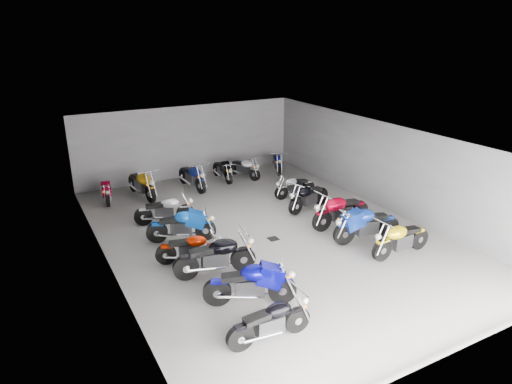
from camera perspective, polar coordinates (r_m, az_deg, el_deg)
ground at (r=15.15m, az=1.22°, el=-5.15°), size 14.00×14.00×0.00m
wall_back at (r=20.66m, az=-8.47°, el=6.23°), size 10.00×0.10×3.20m
wall_left at (r=12.96m, az=-18.32°, el=-2.97°), size 0.10×14.00×3.20m
wall_right at (r=17.46m, az=15.69°, el=3.15°), size 0.10×14.00×3.20m
ceiling at (r=14.09m, az=1.32°, el=6.79°), size 10.00×14.00×0.04m
drain_grate at (r=14.75m, az=2.19°, el=-5.85°), size 0.32×0.32×0.01m
motorcycle_left_a at (r=10.16m, az=1.84°, el=-15.85°), size 2.00×0.40×0.88m
motorcycle_left_b at (r=11.29m, az=-0.62°, el=-11.41°), size 2.16×1.09×1.01m
motorcycle_left_c at (r=12.55m, az=-5.03°, el=-8.03°), size 2.29×0.61×1.01m
motorcycle_left_d at (r=13.25m, az=-8.19°, el=-6.98°), size 1.84×0.90×0.86m
motorcycle_left_e at (r=14.58m, az=-9.23°, el=-4.18°), size 2.09×0.95×0.97m
motorcycle_left_f at (r=16.00m, az=-11.30°, el=-2.22°), size 2.01×0.71×0.91m
motorcycle_right_b at (r=14.21m, az=17.63°, el=-5.59°), size 2.19×0.44×0.96m
motorcycle_right_c at (r=14.82m, az=13.58°, el=-3.96°), size 2.33×0.57×1.03m
motorcycle_right_d at (r=15.70m, az=10.51°, el=-2.31°), size 2.37×0.48×1.04m
motorcycle_right_e at (r=16.98m, az=6.57°, el=-0.59°), size 2.07×0.69×0.93m
motorcycle_right_f at (r=18.23m, az=4.82°, el=0.72°), size 1.85×0.36×0.81m
motorcycle_back_a at (r=18.64m, az=-18.26°, el=0.20°), size 0.42×1.85×0.81m
motorcycle_back_b at (r=18.67m, az=-14.08°, el=1.00°), size 0.57×2.31×1.02m
motorcycle_back_c at (r=19.25m, az=-7.97°, el=1.94°), size 0.50×2.23×0.98m
motorcycle_back_d at (r=20.23m, az=-4.18°, el=2.76°), size 0.38×1.94×0.85m
motorcycle_back_e at (r=20.48m, az=-1.54°, el=3.03°), size 0.78×1.87×0.85m
motorcycle_back_f at (r=21.43m, az=2.68°, el=3.77°), size 0.89×1.81×0.85m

